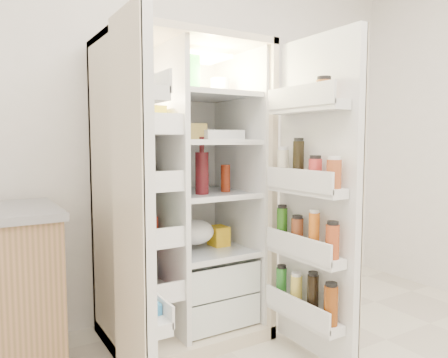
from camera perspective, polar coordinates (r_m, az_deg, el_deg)
wall_back at (r=2.99m, az=-6.74°, el=7.84°), size 4.00×0.02×2.70m
refrigerator at (r=2.67m, az=-5.84°, el=-4.84°), size 0.92×0.70×1.80m
freezer_door at (r=1.90m, az=-12.06°, el=-4.51°), size 0.15×0.40×1.72m
fridge_door at (r=2.34m, az=12.13°, el=-3.25°), size 0.17×0.58×1.72m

